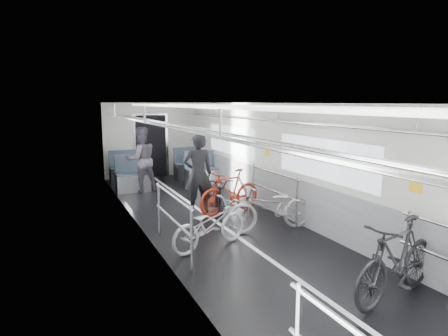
# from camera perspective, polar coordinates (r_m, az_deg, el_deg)

# --- Properties ---
(car_shell) EXTENTS (3.02, 14.01, 2.41)m
(car_shell) POSITION_cam_1_polar(r_m,az_deg,el_deg) (8.24, -1.93, 0.37)
(car_shell) COLOR black
(car_shell) RESTS_ON ground
(bike_left_far) EXTENTS (1.63, 1.00, 0.81)m
(bike_left_far) POSITION_cam_1_polar(r_m,az_deg,el_deg) (6.71, -2.06, -8.09)
(bike_left_far) COLOR silver
(bike_left_far) RESTS_ON floor
(bike_right_near) EXTENTS (1.78, 0.87, 1.03)m
(bike_right_near) POSITION_cam_1_polar(r_m,az_deg,el_deg) (5.44, 23.45, -11.95)
(bike_right_near) COLOR black
(bike_right_near) RESTS_ON floor
(bike_right_mid) EXTENTS (1.77, 0.72, 0.91)m
(bike_right_mid) POSITION_cam_1_polar(r_m,az_deg,el_deg) (7.61, 6.71, -5.64)
(bike_right_mid) COLOR #999A9D
(bike_right_mid) RESTS_ON floor
(bike_right_far) EXTENTS (1.67, 0.82, 0.97)m
(bike_right_far) POSITION_cam_1_polar(r_m,az_deg,el_deg) (8.74, 0.86, -3.40)
(bike_right_far) COLOR #B62E16
(bike_right_far) RESTS_ON floor
(bike_aisle) EXTENTS (0.94, 1.62, 0.80)m
(bike_aisle) POSITION_cam_1_polar(r_m,az_deg,el_deg) (8.85, -0.77, -3.78)
(bike_aisle) COLOR black
(bike_aisle) RESTS_ON floor
(person_standing) EXTENTS (0.69, 0.50, 1.76)m
(person_standing) POSITION_cam_1_polar(r_m,az_deg,el_deg) (8.68, -3.73, -0.82)
(person_standing) COLOR black
(person_standing) RESTS_ON floor
(person_seated) EXTENTS (0.93, 0.76, 1.77)m
(person_seated) POSITION_cam_1_polar(r_m,az_deg,el_deg) (11.02, -11.75, 1.20)
(person_seated) COLOR #36313A
(person_seated) RESTS_ON floor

